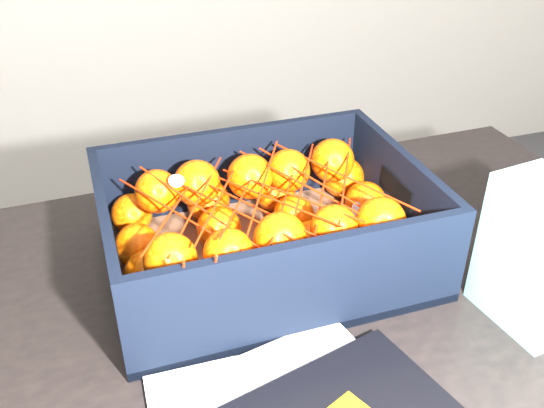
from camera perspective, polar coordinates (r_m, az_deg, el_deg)
name	(u,v)px	position (r m, az deg, el deg)	size (l,w,h in m)	color
table	(267,400)	(0.78, -0.50, -17.85)	(1.21, 0.82, 0.75)	black
produce_crate	(265,237)	(0.79, -0.70, -3.07)	(0.40, 0.30, 0.13)	brown
clementine_heap	(268,223)	(0.79, -0.40, -1.75)	(0.38, 0.28, 0.11)	#FA5205
mesh_net	(261,197)	(0.75, -1.02, 0.62)	(0.33, 0.27, 0.09)	red
retail_carton	(538,256)	(0.75, 23.65, -4.48)	(0.08, 0.12, 0.17)	white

